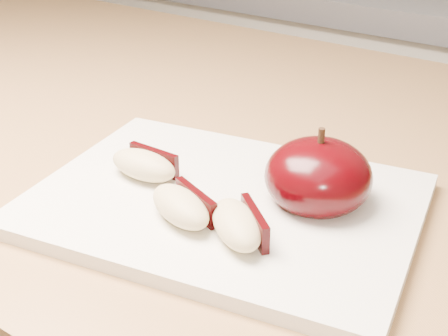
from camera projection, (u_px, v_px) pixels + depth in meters
The scene contains 6 objects.
back_cabinet at pixel (443, 210), 1.30m from camera, with size 2.40×0.62×0.94m.
cutting_board at pixel (224, 204), 0.48m from camera, with size 0.29×0.21×0.01m, color silver.
apple_half at pixel (318, 176), 0.46m from camera, with size 0.10×0.10×0.07m.
apple_wedge_a at pixel (145, 165), 0.50m from camera, with size 0.06×0.03×0.02m.
apple_wedge_b at pixel (182, 206), 0.44m from camera, with size 0.07×0.05×0.02m.
apple_wedge_c at pixel (239, 224), 0.42m from camera, with size 0.07×0.06×0.02m.
Camera 1 is at (0.27, 0.03, 1.15)m, focal length 50.00 mm.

